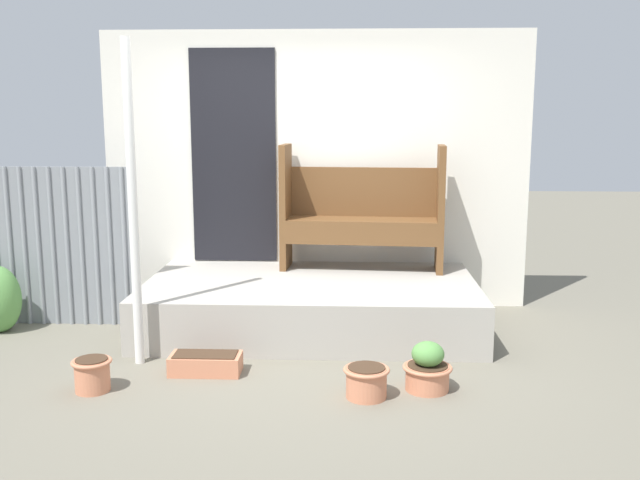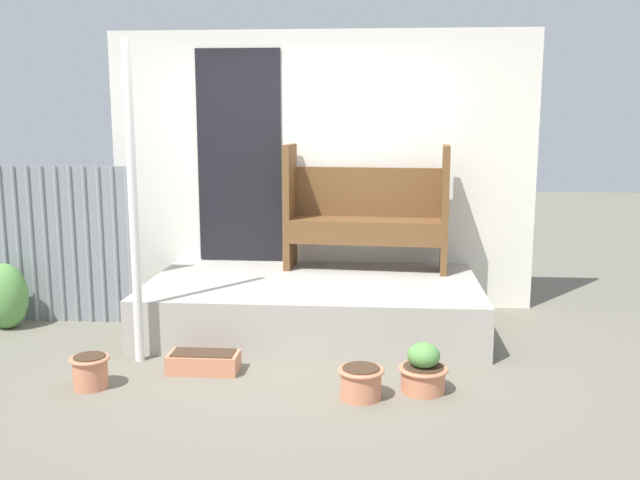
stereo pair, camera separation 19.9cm
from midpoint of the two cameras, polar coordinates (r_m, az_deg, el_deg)
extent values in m
plane|color=#706B5B|center=(5.48, -1.85, -9.53)|extent=(24.00, 24.00, 0.00)
cube|color=#A8A399|center=(6.16, 0.39, -5.20)|extent=(2.82, 1.61, 0.42)
cube|color=white|center=(6.80, 0.91, 5.56)|extent=(4.02, 0.06, 2.60)
cube|color=black|center=(6.84, -5.63, 6.67)|extent=(0.80, 0.02, 2.00)
cube|color=gray|center=(6.85, -22.64, -0.29)|extent=(2.27, 0.02, 1.39)
cylinder|color=gray|center=(6.87, -23.19, -0.31)|extent=(0.04, 0.04, 1.39)
cylinder|color=gray|center=(6.81, -22.25, -0.33)|extent=(0.04, 0.04, 1.39)
cylinder|color=gray|center=(6.75, -21.29, -0.35)|extent=(0.04, 0.04, 1.39)
cylinder|color=gray|center=(6.70, -20.32, -0.37)|extent=(0.04, 0.04, 1.39)
cylinder|color=gray|center=(6.65, -19.33, -0.38)|extent=(0.04, 0.04, 1.39)
cylinder|color=gray|center=(6.60, -18.32, -0.40)|extent=(0.04, 0.04, 1.39)
cylinder|color=gray|center=(6.55, -17.30, -0.42)|extent=(0.04, 0.04, 1.39)
cylinder|color=gray|center=(6.50, -16.27, -0.44)|extent=(0.04, 0.04, 1.39)
cylinder|color=gray|center=(6.46, -15.22, -0.46)|extent=(0.04, 0.04, 1.39)
cylinder|color=gray|center=(6.42, -14.16, -0.48)|extent=(0.04, 0.04, 1.39)
cylinder|color=white|center=(5.33, -13.70, 2.72)|extent=(0.07, 0.07, 2.36)
cube|color=brown|center=(6.56, -1.54, 2.70)|extent=(0.09, 0.40, 1.14)
cube|color=brown|center=(6.47, 10.82, 2.41)|extent=(0.09, 0.40, 1.14)
cube|color=brown|center=(6.50, 4.58, 1.50)|extent=(1.37, 0.49, 0.04)
cube|color=brown|center=(6.33, 4.45, 0.31)|extent=(1.34, 0.12, 0.17)
cube|color=brown|center=(6.64, 4.72, 3.85)|extent=(1.35, 0.13, 0.46)
cylinder|color=tan|center=(5.12, -16.82, -10.11)|extent=(0.23, 0.23, 0.22)
torus|color=tan|center=(5.09, -16.88, -9.08)|extent=(0.27, 0.27, 0.02)
cylinder|color=#422D1E|center=(5.08, -16.89, -8.91)|extent=(0.21, 0.21, 0.01)
cylinder|color=tan|center=(4.76, 4.51, -11.36)|extent=(0.27, 0.27, 0.20)
torus|color=tan|center=(4.73, 4.53, -10.36)|extent=(0.31, 0.31, 0.02)
cylinder|color=#422D1E|center=(4.72, 4.53, -10.18)|extent=(0.25, 0.25, 0.01)
cylinder|color=tan|center=(4.92, 9.42, -10.94)|extent=(0.29, 0.29, 0.17)
torus|color=tan|center=(4.90, 9.44, -10.15)|extent=(0.33, 0.33, 0.02)
cylinder|color=#422D1E|center=(4.89, 9.45, -9.97)|extent=(0.27, 0.27, 0.01)
ellipsoid|color=#599347|center=(4.86, 9.47, -9.09)|extent=(0.22, 0.22, 0.17)
cube|color=tan|center=(5.26, -8.21, -9.68)|extent=(0.51, 0.24, 0.14)
cube|color=#422D1E|center=(5.24, -8.23, -8.92)|extent=(0.45, 0.20, 0.01)
ellipsoid|color=#599347|center=(6.68, -23.05, -4.15)|extent=(0.37, 0.34, 0.57)
camera|label=1|loc=(0.10, -88.96, 0.19)|focal=40.00mm
camera|label=2|loc=(0.10, 91.04, -0.19)|focal=40.00mm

